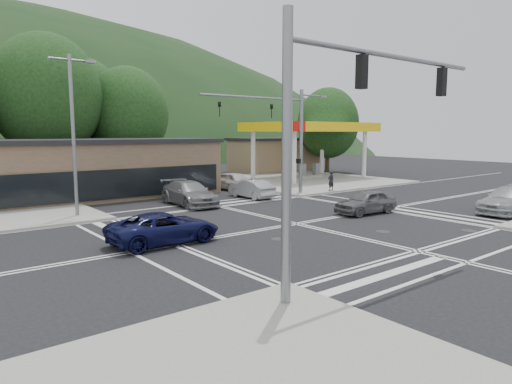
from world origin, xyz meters
TOP-DOWN VIEW (x-y plane):
  - ground at (0.00, 0.00)m, footprint 120.00×120.00m
  - sidewalk_ne at (15.00, 15.00)m, footprint 16.00×16.00m
  - gas_station_canopy at (16.99, 15.99)m, footprint 12.32×8.34m
  - convenience_store at (20.00, 25.00)m, footprint 10.00×6.00m
  - commercial_row at (-8.00, 17.00)m, footprint 24.00×8.00m
  - tree_n_b at (-6.00, 24.00)m, footprint 9.00×9.00m
  - tree_n_c at (1.00, 24.00)m, footprint 7.60×7.60m
  - tree_n_e at (-2.00, 28.00)m, footprint 8.40×8.40m
  - tree_ne at (24.00, 20.00)m, footprint 7.20×7.20m
  - streetlight_nw at (-8.44, 9.00)m, footprint 2.50×0.25m
  - signal_mast_ne at (6.95, 8.20)m, footprint 11.65×0.30m
  - signal_mast_sw at (-6.39, -8.20)m, footprint 9.14×0.28m
  - car_blue_west at (-7.42, 0.50)m, footprint 4.94×2.33m
  - car_grey_center at (5.36, -0.30)m, footprint 4.22×1.95m
  - car_silver_east at (12.23, -5.50)m, footprint 5.45×2.44m
  - car_queue_a at (3.99, 9.00)m, footprint 1.49×4.10m
  - car_queue_b at (5.50, 14.00)m, footprint 2.40×4.68m
  - car_northbound at (-1.22, 9.00)m, footprint 2.61×5.58m
  - pedestrian at (10.90, 7.50)m, footprint 0.59×0.40m

SIDE VIEW (x-z plane):
  - ground at x=0.00m, z-range 0.00..0.00m
  - sidewalk_ne at x=15.00m, z-range 0.00..0.15m
  - car_queue_a at x=3.99m, z-range 0.00..1.35m
  - car_blue_west at x=-7.42m, z-range 0.00..1.37m
  - car_grey_center at x=5.36m, z-range 0.00..1.40m
  - car_queue_b at x=5.50m, z-range 0.00..1.53m
  - car_silver_east at x=12.23m, z-range 0.00..1.55m
  - car_northbound at x=-1.22m, z-range 0.00..1.58m
  - pedestrian at x=10.90m, z-range 0.15..1.70m
  - convenience_store at x=20.00m, z-range 0.00..3.80m
  - commercial_row at x=-8.00m, z-range 0.00..4.00m
  - gas_station_canopy at x=16.99m, z-range 2.17..7.92m
  - streetlight_nw at x=-8.44m, z-range 0.55..9.55m
  - signal_mast_ne at x=6.95m, z-range 1.07..9.07m
  - signal_mast_sw at x=-6.39m, z-range 1.12..9.12m
  - tree_ne at x=24.00m, z-range 0.85..10.84m
  - tree_n_c at x=1.00m, z-range 1.06..11.93m
  - tree_n_e at x=-2.00m, z-range 1.15..13.13m
  - tree_n_b at x=-6.00m, z-range 1.30..14.28m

